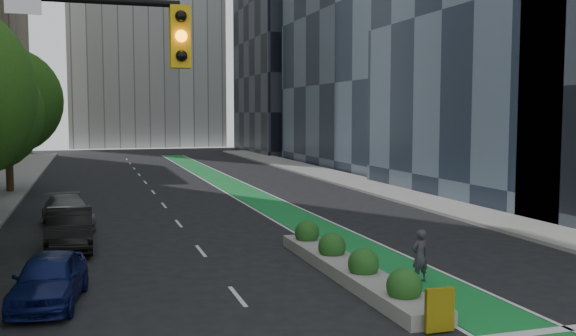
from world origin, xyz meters
TOP-DOWN VIEW (x-y plane):
  - sidewalk_right at (11.80, 25.00)m, footprint 3.60×90.00m
  - bike_lane_paint at (3.00, 30.00)m, footprint 2.20×70.00m
  - building_dark_end at (20.00, 68.00)m, footprint 14.00×18.00m
  - tree_far at (-11.00, 32.00)m, footprint 6.60×6.60m
  - median_planter at (1.20, 7.04)m, footprint 1.20×10.26m
  - cyclist at (2.94, 5.87)m, footprint 0.64×0.50m
  - parked_car_left_near at (-7.31, 6.77)m, footprint 2.12×4.15m
  - parked_car_left_mid at (-7.00, 13.74)m, footprint 1.62×4.54m
  - parked_car_left_far at (-7.23, 18.52)m, footprint 2.52×4.88m

SIDE VIEW (x-z plane):
  - bike_lane_paint at x=3.00m, z-range 0.00..0.01m
  - sidewalk_right at x=11.80m, z-range 0.00..0.15m
  - median_planter at x=1.20m, z-range -0.18..0.92m
  - parked_car_left_near at x=-7.31m, z-range 0.00..1.35m
  - parked_car_left_far at x=-7.23m, z-range 0.00..1.35m
  - parked_car_left_mid at x=-7.00m, z-range 0.00..1.49m
  - cyclist at x=2.94m, z-range 0.00..1.57m
  - tree_far at x=-11.00m, z-range 1.19..10.20m
  - building_dark_end at x=20.00m, z-range 0.00..28.00m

